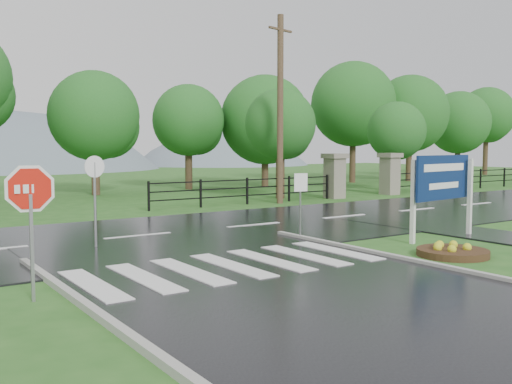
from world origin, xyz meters
TOP-DOWN VIEW (x-y plane):
  - ground at (0.00, 0.00)m, footprint 120.00×120.00m
  - main_road at (0.00, 10.00)m, footprint 90.00×8.00m
  - walkway at (8.50, 4.00)m, footprint 2.20×11.00m
  - crosswalk at (0.00, 5.00)m, footprint 6.50×2.80m
  - pillar_west at (13.00, 16.00)m, footprint 1.00×1.00m
  - pillar_east at (17.00, 16.00)m, footprint 1.00×1.00m
  - fence_west at (7.75, 16.00)m, footprint 9.58×0.08m
  - fence_east at (27.75, 16.00)m, footprint 20.58×0.08m
  - treeline at (1.00, 24.00)m, footprint 83.20×5.20m
  - stop_sign at (-4.13, 4.63)m, footprint 1.08×0.14m
  - estate_billboard at (6.83, 4.84)m, footprint 2.66×0.45m
  - flower_bed at (5.01, 3.14)m, footprint 1.66×1.66m
  - reg_sign_small at (3.58, 7.07)m, footprint 0.41×0.09m
  - reg_sign_round at (-1.60, 8.89)m, footprint 0.54×0.12m
  - utility_pole_east at (9.21, 15.50)m, footprint 1.49×0.41m
  - entrance_tree_left at (10.73, 17.50)m, footprint 3.51×3.51m
  - entrance_tree_right at (19.16, 17.50)m, footprint 3.37×3.37m

SIDE VIEW (x-z plane):
  - ground at x=0.00m, z-range 0.00..0.00m
  - main_road at x=0.00m, z-range -0.02..0.02m
  - walkway at x=8.50m, z-range -0.02..0.02m
  - treeline at x=1.00m, z-range -5.00..5.00m
  - crosswalk at x=0.00m, z-range 0.05..0.07m
  - flower_bed at x=5.01m, z-range -0.04..0.29m
  - fence_west at x=7.75m, z-range 0.12..1.32m
  - fence_east at x=27.75m, z-range 0.14..1.34m
  - pillar_west at x=13.00m, z-range 0.06..2.30m
  - pillar_east at x=17.00m, z-range 0.06..2.30m
  - reg_sign_small at x=3.58m, z-range 0.41..2.26m
  - reg_sign_round at x=-1.60m, z-range 0.30..2.66m
  - estate_billboard at x=6.83m, z-range 0.44..2.79m
  - stop_sign at x=-4.13m, z-range 0.49..2.93m
  - entrance_tree_right at x=19.16m, z-range 0.88..6.06m
  - entrance_tree_left at x=10.73m, z-range 0.94..6.39m
  - utility_pole_east at x=9.21m, z-range 0.07..8.51m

